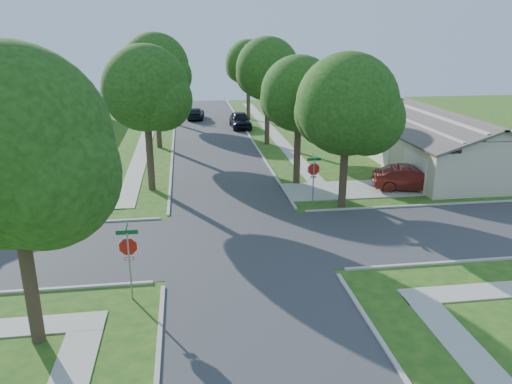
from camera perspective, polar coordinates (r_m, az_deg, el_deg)
The scene contains 21 objects.
ground at distance 24.09m, azimuth -1.67°, elevation -5.71°, with size 100.00×100.00×0.00m, color #204F15.
road_ns at distance 24.09m, azimuth -1.67°, elevation -5.69°, with size 7.00×100.00×0.02m, color #333335.
sidewalk_ne at distance 49.62m, azimuth 1.92°, elevation 6.83°, with size 1.20×40.00×0.04m, color #9E9B91.
sidewalk_nw at distance 49.01m, azimuth -12.35°, elevation 6.28°, with size 1.20×40.00×0.04m, color #9E9B91.
driveway at distance 32.28m, azimuth 10.92°, elevation 0.29°, with size 8.80×3.60×0.05m, color #9E9B91.
stop_sign_sw at distance 18.98m, azimuth -14.38°, elevation -6.41°, with size 1.05×0.80×2.98m.
stop_sign_ne at distance 28.60m, azimuth 6.61°, elevation 2.39°, with size 1.05×0.80×2.98m.
tree_e_near at distance 31.99m, azimuth 4.98°, elevation 10.72°, with size 4.97×4.80×8.28m.
tree_e_mid at distance 43.65m, azimuth 1.40°, elevation 13.55°, with size 5.59×5.40×9.21m.
tree_e_far at distance 56.49m, azimuth -0.85°, elevation 14.32°, with size 5.17×5.00×8.72m.
tree_w_near at distance 31.20m, azimuth -12.40°, elevation 11.06°, with size 5.38×5.20×8.97m.
tree_w_mid at distance 43.09m, azimuth -11.38°, elevation 13.47°, with size 5.80×5.60×9.56m.
tree_w_far at distance 56.11m, azimuth -10.69°, elevation 13.51°, with size 4.76×4.60×8.04m.
tree_sw_corner at distance 16.10m, azimuth -26.09°, elevation 3.83°, with size 6.21×6.00×9.55m.
tree_ne_corner at distance 27.86m, azimuth 10.48°, elevation 9.29°, with size 5.80×5.60×8.66m.
house_ne_near at distance 38.59m, azimuth 20.66°, elevation 4.67°, with size 8.42×13.60×4.23m.
house_ne_far at distance 54.75m, azimuth 11.76°, elevation 9.13°, with size 8.42×13.60×4.23m.
house_nw_far at distance 56.18m, azimuth -22.27°, elevation 8.39°, with size 8.42×13.60×4.23m.
car_driveway at distance 32.92m, azimuth 17.25°, elevation 1.50°, with size 1.63×4.66×1.54m, color #531511.
car_curb_east at distance 51.87m, azimuth -1.81°, elevation 8.23°, with size 1.94×4.81×1.64m, color black.
car_curb_west at distance 57.52m, azimuth -6.91°, elevation 8.90°, with size 1.78×4.38×1.27m, color black.
Camera 1 is at (-2.43, -21.90, 9.73)m, focal length 35.00 mm.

